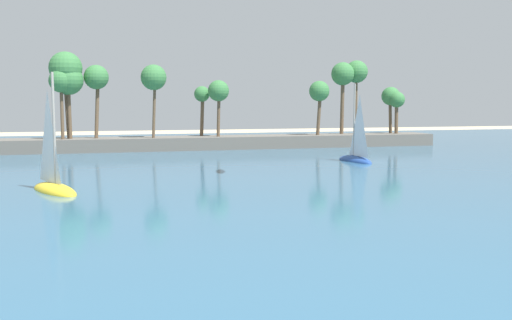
# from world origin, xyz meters

# --- Properties ---
(sea) EXTENTS (220.00, 105.20, 0.06)m
(sea) POSITION_xyz_m (0.00, 60.89, 0.03)
(sea) COLOR #33607F
(sea) RESTS_ON ground
(palm_headland) EXTENTS (88.49, 6.47, 13.19)m
(palm_headland) POSITION_xyz_m (-1.19, 73.51, 4.32)
(palm_headland) COLOR #605B54
(palm_headland) RESTS_ON ground
(sailboat_near_shore) EXTENTS (4.47, 6.54, 9.20)m
(sailboat_near_shore) POSITION_xyz_m (-7.26, 38.80, 0.89)
(sailboat_near_shore) COLOR yellow
(sailboat_near_shore) RESTS_ON sea
(sailboat_mid_bay) EXTENTS (2.39, 6.42, 9.12)m
(sailboat_mid_bay) POSITION_xyz_m (23.00, 52.37, 0.88)
(sailboat_mid_bay) COLOR #234793
(sailboat_mid_bay) RESTS_ON sea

